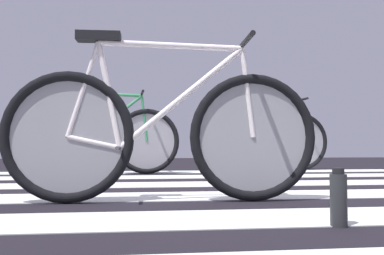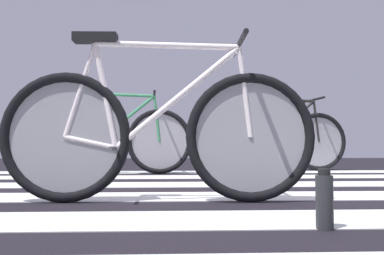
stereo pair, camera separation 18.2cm
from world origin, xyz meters
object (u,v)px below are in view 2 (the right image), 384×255
at_px(bicycle_2_of_3, 112,139).
at_px(water_bottle, 324,201).
at_px(bicycle_3_of_3, 279,139).
at_px(bicycle_1_of_3, 157,132).
at_px(cyclist_3_of_3, 255,118).

relative_size(bicycle_2_of_3, water_bottle, 7.74).
distance_m(bicycle_3_of_3, water_bottle, 3.45).
height_order(bicycle_2_of_3, bicycle_3_of_3, same).
height_order(bicycle_3_of_3, water_bottle, bicycle_3_of_3).
distance_m(bicycle_2_of_3, water_bottle, 3.22).
xyz_separation_m(bicycle_3_of_3, water_bottle, (-0.72, -3.37, -0.28)).
relative_size(bicycle_1_of_3, water_bottle, 7.74).
bearing_deg(bicycle_3_of_3, bicycle_1_of_3, -124.98).
bearing_deg(water_bottle, bicycle_2_of_3, 112.58).
bearing_deg(cyclist_3_of_3, bicycle_3_of_3, 0.00).
bearing_deg(cyclist_3_of_3, water_bottle, -104.43).
xyz_separation_m(bicycle_2_of_3, water_bottle, (1.23, -2.96, -0.28)).
distance_m(bicycle_1_of_3, cyclist_3_of_3, 2.80).
xyz_separation_m(cyclist_3_of_3, water_bottle, (-0.41, -3.33, -0.53)).
relative_size(bicycle_1_of_3, cyclist_3_of_3, 1.76).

